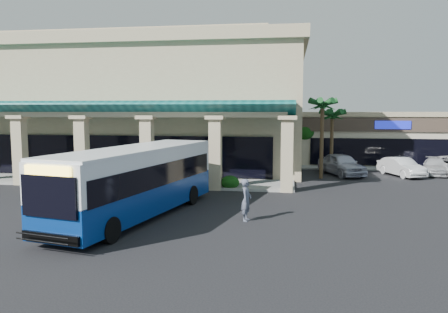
% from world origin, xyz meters
% --- Properties ---
extents(ground, '(110.00, 110.00, 0.00)m').
position_xyz_m(ground, '(0.00, 0.00, 0.00)').
color(ground, black).
extents(main_building, '(30.80, 14.80, 11.35)m').
position_xyz_m(main_building, '(-8.00, 16.00, 5.67)').
color(main_building, tan).
rests_on(main_building, ground).
extents(arcade, '(30.00, 6.20, 5.70)m').
position_xyz_m(arcade, '(-8.00, 6.80, 2.85)').
color(arcade, '#0E5959').
rests_on(arcade, ground).
extents(strip_mall, '(22.50, 12.50, 4.90)m').
position_xyz_m(strip_mall, '(18.00, 24.00, 2.45)').
color(strip_mall, beige).
rests_on(strip_mall, ground).
extents(palm_0, '(2.40, 2.40, 6.60)m').
position_xyz_m(palm_0, '(8.50, 11.00, 3.30)').
color(palm_0, '#0F3B17').
rests_on(palm_0, ground).
extents(palm_1, '(2.40, 2.40, 5.80)m').
position_xyz_m(palm_1, '(9.50, 14.00, 2.90)').
color(palm_1, '#0F3B17').
rests_on(palm_1, ground).
extents(broadleaf_tree, '(2.60, 2.60, 4.81)m').
position_xyz_m(broadleaf_tree, '(7.50, 19.00, 2.41)').
color(broadleaf_tree, '#0E3A0D').
rests_on(broadleaf_tree, ground).
extents(transit_bus, '(5.18, 12.21, 3.32)m').
position_xyz_m(transit_bus, '(-0.96, -2.46, 1.66)').
color(transit_bus, navy).
rests_on(transit_bus, ground).
extents(pedestrian, '(0.55, 0.76, 1.94)m').
position_xyz_m(pedestrian, '(4.23, -2.36, 0.97)').
color(pedestrian, '#4E5467').
rests_on(pedestrian, ground).
extents(car_silver, '(3.79, 5.45, 1.72)m').
position_xyz_m(car_silver, '(10.20, 12.93, 0.86)').
color(car_silver, silver).
rests_on(car_silver, ground).
extents(car_white, '(3.05, 4.63, 1.44)m').
position_xyz_m(car_white, '(14.69, 13.06, 0.72)').
color(car_white, white).
rests_on(car_white, ground).
extents(car_red, '(2.98, 4.73, 1.28)m').
position_xyz_m(car_red, '(17.58, 14.37, 0.64)').
color(car_red, silver).
rests_on(car_red, ground).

